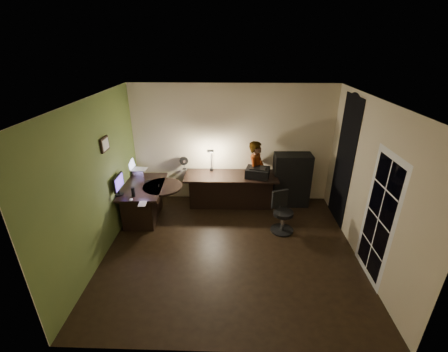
{
  "coord_description": "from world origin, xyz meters",
  "views": [
    {
      "loc": [
        0.02,
        -4.46,
        3.5
      ],
      "look_at": [
        -0.15,
        1.05,
        1.0
      ],
      "focal_mm": 24.0,
      "sensor_mm": 36.0,
      "label": 1
    }
  ],
  "objects_px": {
    "desk_right": "(231,191)",
    "cabinet": "(291,180)",
    "office_chair": "(283,213)",
    "person": "(256,174)",
    "monitor": "(118,188)",
    "desk_left": "(145,202)"
  },
  "relations": [
    {
      "from": "desk_left",
      "to": "monitor",
      "type": "relative_size",
      "value": 3.0
    },
    {
      "from": "desk_right",
      "to": "cabinet",
      "type": "relative_size",
      "value": 1.67
    },
    {
      "from": "desk_right",
      "to": "cabinet",
      "type": "height_order",
      "value": "cabinet"
    },
    {
      "from": "desk_right",
      "to": "person",
      "type": "bearing_deg",
      "value": 13.04
    },
    {
      "from": "desk_right",
      "to": "office_chair",
      "type": "bearing_deg",
      "value": -43.36
    },
    {
      "from": "monitor",
      "to": "person",
      "type": "height_order",
      "value": "person"
    },
    {
      "from": "cabinet",
      "to": "office_chair",
      "type": "xyz_separation_m",
      "value": [
        -0.33,
        -1.12,
        -0.2
      ]
    },
    {
      "from": "desk_left",
      "to": "monitor",
      "type": "bearing_deg",
      "value": -133.55
    },
    {
      "from": "office_chair",
      "to": "desk_left",
      "type": "bearing_deg",
      "value": 151.91
    },
    {
      "from": "desk_right",
      "to": "office_chair",
      "type": "relative_size",
      "value": 2.5
    },
    {
      "from": "desk_left",
      "to": "office_chair",
      "type": "xyz_separation_m",
      "value": [
        2.86,
        -0.42,
        0.03
      ]
    },
    {
      "from": "person",
      "to": "cabinet",
      "type": "bearing_deg",
      "value": -66.72
    },
    {
      "from": "desk_right",
      "to": "monitor",
      "type": "xyz_separation_m",
      "value": [
        -2.17,
        -0.97,
        0.53
      ]
    },
    {
      "from": "desk_right",
      "to": "office_chair",
      "type": "distance_m",
      "value": 1.43
    },
    {
      "from": "monitor",
      "to": "office_chair",
      "type": "bearing_deg",
      "value": -0.4
    },
    {
      "from": "desk_left",
      "to": "desk_right",
      "type": "height_order",
      "value": "desk_right"
    },
    {
      "from": "monitor",
      "to": "desk_left",
      "type": "bearing_deg",
      "value": 48.98
    },
    {
      "from": "desk_left",
      "to": "cabinet",
      "type": "xyz_separation_m",
      "value": [
        3.19,
        0.7,
        0.23
      ]
    },
    {
      "from": "cabinet",
      "to": "office_chair",
      "type": "height_order",
      "value": "cabinet"
    },
    {
      "from": "office_chair",
      "to": "person",
      "type": "distance_m",
      "value": 1.26
    },
    {
      "from": "monitor",
      "to": "person",
      "type": "distance_m",
      "value": 2.95
    },
    {
      "from": "desk_left",
      "to": "cabinet",
      "type": "bearing_deg",
      "value": 9.64
    }
  ]
}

